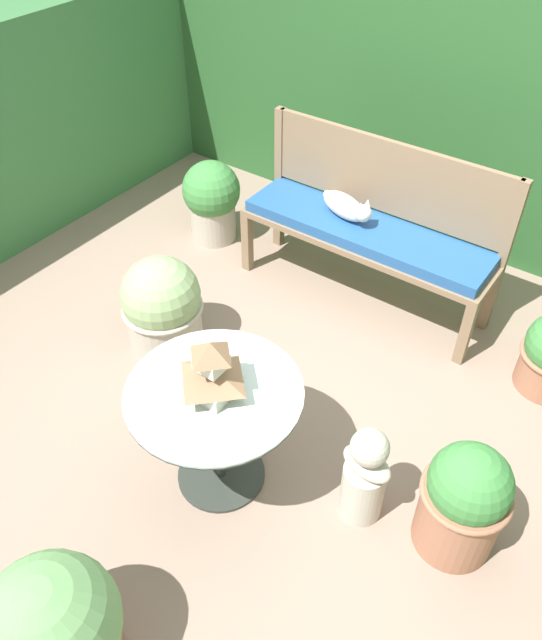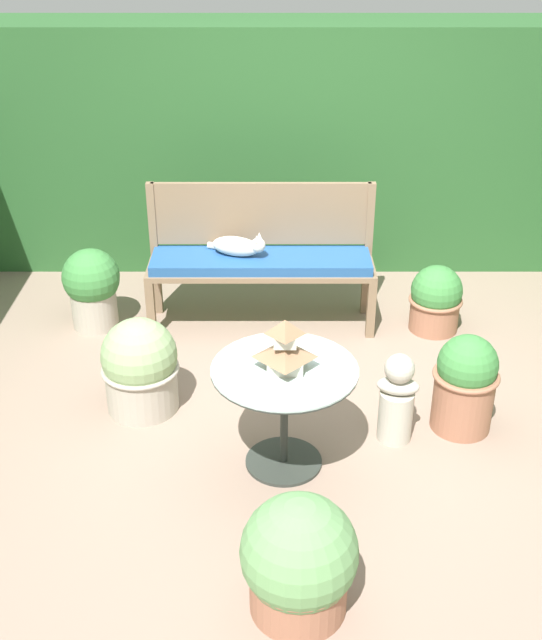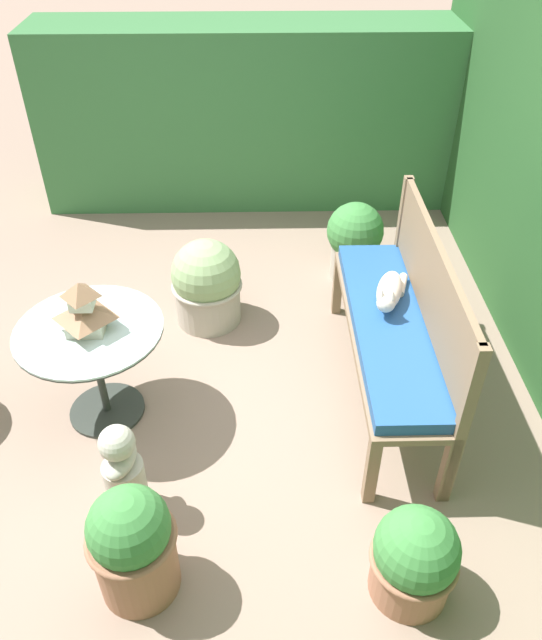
{
  "view_description": "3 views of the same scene",
  "coord_description": "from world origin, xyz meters",
  "px_view_note": "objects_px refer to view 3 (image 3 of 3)",
  "views": [
    {
      "loc": [
        1.17,
        -1.99,
        2.69
      ],
      "look_at": [
        -0.3,
        0.06,
        0.41
      ],
      "focal_mm": 35.0,
      "sensor_mm": 36.0,
      "label": 1
    },
    {
      "loc": [
        -0.16,
        -4.29,
        2.92
      ],
      "look_at": [
        -0.18,
        0.29,
        0.41
      ],
      "focal_mm": 45.0,
      "sensor_mm": 36.0,
      "label": 2
    },
    {
      "loc": [
        2.49,
        0.25,
        2.74
      ],
      "look_at": [
        -0.27,
        0.32,
        0.53
      ],
      "focal_mm": 35.0,
      "sensor_mm": 36.0,
      "label": 3
    }
  ],
  "objects_px": {
    "pagoda_birdhouse": "(84,310)",
    "potted_plant_path_edge": "(207,284)",
    "garden_bust": "(123,472)",
    "patio_table": "(93,347)",
    "garden_bench": "(388,330)",
    "potted_plant_patio_mid": "(133,544)",
    "cat": "(390,292)",
    "potted_plant_bench_right": "(414,558)",
    "potted_plant_table_far": "(354,240)"
  },
  "relations": [
    {
      "from": "cat",
      "to": "patio_table",
      "type": "xyz_separation_m",
      "value": [
        0.31,
        -1.66,
        -0.12
      ]
    },
    {
      "from": "potted_plant_bench_right",
      "to": "potted_plant_patio_mid",
      "type": "height_order",
      "value": "potted_plant_patio_mid"
    },
    {
      "from": "pagoda_birdhouse",
      "to": "cat",
      "type": "bearing_deg",
      "value": 100.47
    },
    {
      "from": "patio_table",
      "to": "potted_plant_table_far",
      "type": "distance_m",
      "value": 2.14
    },
    {
      "from": "cat",
      "to": "garden_bench",
      "type": "bearing_deg",
      "value": 11.54
    },
    {
      "from": "garden_bust",
      "to": "potted_plant_table_far",
      "type": "bearing_deg",
      "value": 155.65
    },
    {
      "from": "cat",
      "to": "potted_plant_bench_right",
      "type": "xyz_separation_m",
      "value": [
        1.44,
        -0.09,
        -0.38
      ]
    },
    {
      "from": "patio_table",
      "to": "garden_bench",
      "type": "bearing_deg",
      "value": 95.03
    },
    {
      "from": "pagoda_birdhouse",
      "to": "potted_plant_path_edge",
      "type": "height_order",
      "value": "pagoda_birdhouse"
    },
    {
      "from": "garden_bust",
      "to": "potted_plant_patio_mid",
      "type": "distance_m",
      "value": 0.44
    },
    {
      "from": "pagoda_birdhouse",
      "to": "potted_plant_table_far",
      "type": "distance_m",
      "value": 2.18
    },
    {
      "from": "garden_bust",
      "to": "potted_plant_patio_mid",
      "type": "relative_size",
      "value": 0.92
    },
    {
      "from": "potted_plant_table_far",
      "to": "potted_plant_path_edge",
      "type": "bearing_deg",
      "value": -64.75
    },
    {
      "from": "potted_plant_table_far",
      "to": "patio_table",
      "type": "bearing_deg",
      "value": -49.59
    },
    {
      "from": "potted_plant_bench_right",
      "to": "potted_plant_table_far",
      "type": "height_order",
      "value": "potted_plant_table_far"
    },
    {
      "from": "pagoda_birdhouse",
      "to": "garden_bust",
      "type": "relative_size",
      "value": 0.52
    },
    {
      "from": "patio_table",
      "to": "pagoda_birdhouse",
      "type": "bearing_deg",
      "value": 82.87
    },
    {
      "from": "garden_bust",
      "to": "patio_table",
      "type": "bearing_deg",
      "value": -150.35
    },
    {
      "from": "patio_table",
      "to": "potted_plant_table_far",
      "type": "height_order",
      "value": "patio_table"
    },
    {
      "from": "garden_bench",
      "to": "potted_plant_path_edge",
      "type": "bearing_deg",
      "value": -123.94
    },
    {
      "from": "potted_plant_table_far",
      "to": "potted_plant_path_edge",
      "type": "height_order",
      "value": "potted_plant_path_edge"
    },
    {
      "from": "garden_bench",
      "to": "potted_plant_patio_mid",
      "type": "bearing_deg",
      "value": -46.63
    },
    {
      "from": "potted_plant_bench_right",
      "to": "potted_plant_path_edge",
      "type": "bearing_deg",
      "value": -153.25
    },
    {
      "from": "cat",
      "to": "pagoda_birdhouse",
      "type": "height_order",
      "value": "pagoda_birdhouse"
    },
    {
      "from": "potted_plant_bench_right",
      "to": "pagoda_birdhouse",
      "type": "bearing_deg",
      "value": -125.76
    },
    {
      "from": "patio_table",
      "to": "potted_plant_bench_right",
      "type": "bearing_deg",
      "value": 54.24
    },
    {
      "from": "garden_bust",
      "to": "potted_plant_path_edge",
      "type": "xyz_separation_m",
      "value": [
        -1.54,
        0.32,
        0.02
      ]
    },
    {
      "from": "cat",
      "to": "potted_plant_bench_right",
      "type": "bearing_deg",
      "value": 13.69
    },
    {
      "from": "potted_plant_path_edge",
      "to": "potted_plant_patio_mid",
      "type": "relative_size",
      "value": 0.99
    },
    {
      "from": "garden_bust",
      "to": "potted_plant_path_edge",
      "type": "distance_m",
      "value": 1.57
    },
    {
      "from": "garden_bench",
      "to": "pagoda_birdhouse",
      "type": "distance_m",
      "value": 1.68
    },
    {
      "from": "potted_plant_patio_mid",
      "to": "potted_plant_table_far",
      "type": "bearing_deg",
      "value": 152.68
    },
    {
      "from": "cat",
      "to": "potted_plant_patio_mid",
      "type": "bearing_deg",
      "value": -25.98
    },
    {
      "from": "garden_bust",
      "to": "potted_plant_bench_right",
      "type": "height_order",
      "value": "garden_bust"
    },
    {
      "from": "potted_plant_path_edge",
      "to": "potted_plant_patio_mid",
      "type": "xyz_separation_m",
      "value": [
        1.96,
        -0.2,
        0.02
      ]
    },
    {
      "from": "patio_table",
      "to": "potted_plant_patio_mid",
      "type": "distance_m",
      "value": 1.15
    },
    {
      "from": "pagoda_birdhouse",
      "to": "garden_bust",
      "type": "height_order",
      "value": "pagoda_birdhouse"
    },
    {
      "from": "cat",
      "to": "potted_plant_patio_mid",
      "type": "distance_m",
      "value": 1.93
    },
    {
      "from": "potted_plant_bench_right",
      "to": "patio_table",
      "type": "bearing_deg",
      "value": -125.76
    },
    {
      "from": "pagoda_birdhouse",
      "to": "garden_bust",
      "type": "xyz_separation_m",
      "value": [
        0.66,
        0.24,
        -0.49
      ]
    },
    {
      "from": "pagoda_birdhouse",
      "to": "potted_plant_path_edge",
      "type": "xyz_separation_m",
      "value": [
        -0.88,
        0.56,
        -0.47
      ]
    },
    {
      "from": "garden_bench",
      "to": "cat",
      "type": "height_order",
      "value": "cat"
    },
    {
      "from": "cat",
      "to": "potted_plant_table_far",
      "type": "height_order",
      "value": "cat"
    },
    {
      "from": "garden_bench",
      "to": "potted_plant_patio_mid",
      "type": "distance_m",
      "value": 1.79
    },
    {
      "from": "cat",
      "to": "potted_plant_bench_right",
      "type": "distance_m",
      "value": 1.49
    },
    {
      "from": "cat",
      "to": "pagoda_birdhouse",
      "type": "xyz_separation_m",
      "value": [
        0.31,
        -1.66,
        0.14
      ]
    },
    {
      "from": "patio_table",
      "to": "potted_plant_path_edge",
      "type": "relative_size",
      "value": 1.3
    },
    {
      "from": "potted_plant_table_far",
      "to": "potted_plant_patio_mid",
      "type": "xyz_separation_m",
      "value": [
        2.46,
        -1.27,
        -0.01
      ]
    },
    {
      "from": "cat",
      "to": "potted_plant_table_far",
      "type": "distance_m",
      "value": 1.12
    },
    {
      "from": "potted_plant_bench_right",
      "to": "potted_plant_patio_mid",
      "type": "relative_size",
      "value": 0.81
    }
  ]
}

